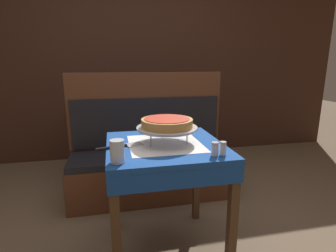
{
  "coord_description": "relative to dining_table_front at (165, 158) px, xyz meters",
  "views": [
    {
      "loc": [
        -0.31,
        -1.56,
        1.28
      ],
      "look_at": [
        0.02,
        -0.02,
        0.9
      ],
      "focal_mm": 28.0,
      "sensor_mm": 36.0,
      "label": 1
    }
  ],
  "objects": [
    {
      "name": "ground_plane",
      "position": [
        0.0,
        0.0,
        -0.68
      ],
      "size": [
        14.0,
        14.0,
        0.0
      ],
      "primitive_type": "plane",
      "color": "brown"
    },
    {
      "name": "dining_table_front",
      "position": [
        0.0,
        0.0,
        0.0
      ],
      "size": [
        0.73,
        0.73,
        0.78
      ],
      "color": "#194799",
      "rests_on": "ground_plane"
    },
    {
      "name": "dining_table_rear",
      "position": [
        -0.18,
        1.52,
        -0.02
      ],
      "size": [
        0.68,
        0.68,
        0.77
      ],
      "color": "#194799",
      "rests_on": "ground_plane"
    },
    {
      "name": "booth_bench",
      "position": [
        0.02,
        0.84,
        -0.34
      ],
      "size": [
        1.52,
        0.51,
        1.19
      ],
      "color": "brown",
      "rests_on": "ground_plane"
    },
    {
      "name": "back_wall_panel",
      "position": [
        0.0,
        2.04,
        0.52
      ],
      "size": [
        6.0,
        0.04,
        2.4
      ],
      "primitive_type": "cube",
      "color": "#3D2319",
      "rests_on": "ground_plane"
    },
    {
      "name": "pizza_pan_stand",
      "position": [
        0.02,
        0.01,
        0.2
      ],
      "size": [
        0.39,
        0.39,
        0.1
      ],
      "color": "#ADADB2",
      "rests_on": "dining_table_front"
    },
    {
      "name": "deep_dish_pizza",
      "position": [
        0.02,
        0.01,
        0.23
      ],
      "size": [
        0.33,
        0.33,
        0.06
      ],
      "color": "#C68E47",
      "rests_on": "pizza_pan_stand"
    },
    {
      "name": "pizza_server",
      "position": [
        -0.27,
        -0.01,
        0.11
      ],
      "size": [
        0.29,
        0.13,
        0.01
      ],
      "color": "#BCBCC1",
      "rests_on": "dining_table_front"
    },
    {
      "name": "water_glass_near",
      "position": [
        -0.3,
        -0.27,
        0.16
      ],
      "size": [
        0.07,
        0.07,
        0.12
      ],
      "color": "silver",
      "rests_on": "dining_table_front"
    },
    {
      "name": "salt_shaker",
      "position": [
        0.22,
        -0.28,
        0.14
      ],
      "size": [
        0.04,
        0.04,
        0.08
      ],
      "color": "silver",
      "rests_on": "dining_table_front"
    },
    {
      "name": "pepper_shaker",
      "position": [
        0.27,
        -0.28,
        0.14
      ],
      "size": [
        0.04,
        0.04,
        0.08
      ],
      "color": "silver",
      "rests_on": "dining_table_front"
    },
    {
      "name": "condiment_caddy",
      "position": [
        -0.12,
        1.61,
        0.13
      ],
      "size": [
        0.13,
        0.13,
        0.16
      ],
      "color": "black",
      "rests_on": "dining_table_rear"
    }
  ]
}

